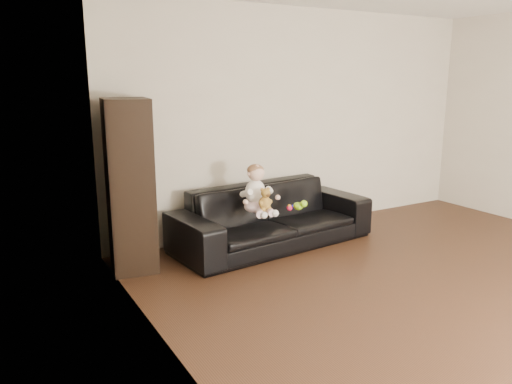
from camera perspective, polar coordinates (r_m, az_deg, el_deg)
floor at (r=4.55m, az=26.03°, el=-11.89°), size 5.50×5.50×0.00m
wall_back at (r=6.12m, az=5.53°, el=8.16°), size 5.00×0.00×5.00m
wall_left at (r=2.50m, az=-4.96°, el=1.11°), size 0.00×5.50×5.50m
sofa at (r=5.47m, az=1.90°, el=-2.76°), size 2.31×1.09×0.65m
cabinet at (r=4.85m, az=-14.24°, el=0.70°), size 0.49×0.62×1.63m
shelf_item at (r=4.79m, az=-14.26°, el=5.01°), size 0.22×0.28×0.28m
baby at (r=5.15m, az=0.08°, el=0.03°), size 0.39×0.47×0.51m
teddy_bear at (r=5.04m, az=1.06°, el=-0.86°), size 0.15×0.15×0.23m
toy_green at (r=5.33m, az=4.84°, el=-1.62°), size 0.13×0.14×0.09m
toy_rattle at (r=5.29m, az=3.85°, el=-1.84°), size 0.06×0.06×0.06m
toy_blue_disc at (r=5.43m, az=4.36°, el=-1.70°), size 0.13×0.13×0.02m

